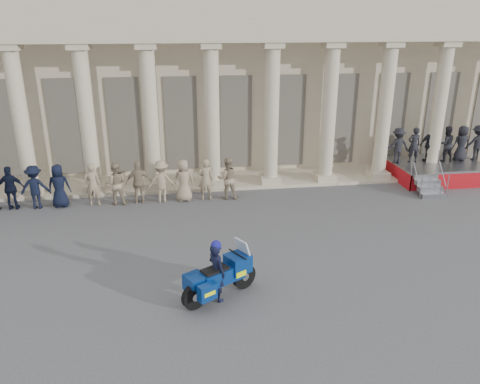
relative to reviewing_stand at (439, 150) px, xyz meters
The scene contains 6 objects.
ground 14.36m from the reviewing_stand, 146.72° to the right, with size 90.00×90.00×0.00m, color #454548.
building 14.15m from the reviewing_stand, 149.98° to the left, with size 40.00×12.50×9.00m.
officer_rank 18.85m from the reviewing_stand, behind, with size 17.91×0.68×1.78m.
reviewing_stand is the anchor object (origin of this frame).
motorcycle 14.23m from the reviewing_stand, 142.08° to the right, with size 2.14×1.58×1.53m.
rider 14.35m from the reviewing_stand, 142.14° to the right, with size 0.65×0.73×1.76m.
Camera 1 is at (-0.29, -11.91, 7.17)m, focal length 35.00 mm.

